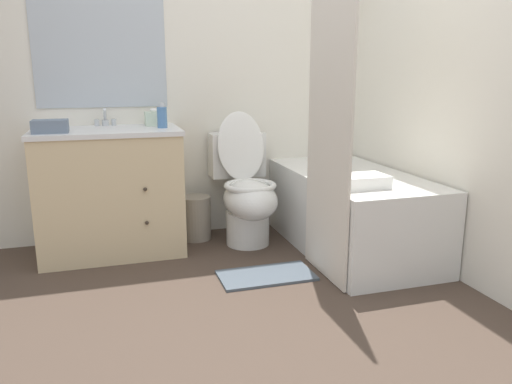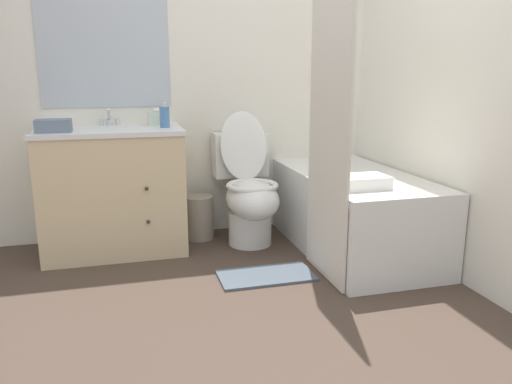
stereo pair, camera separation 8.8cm
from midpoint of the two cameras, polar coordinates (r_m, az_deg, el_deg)
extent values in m
plane|color=#47382D|center=(2.42, 2.06, -15.61)|extent=(14.00, 14.00, 0.00)
cube|color=white|center=(3.71, -6.41, 14.54)|extent=(8.00, 0.05, 2.50)
cube|color=#B2BCC6|center=(3.62, -18.17, 16.56)|extent=(0.86, 0.01, 0.93)
cube|color=white|center=(3.39, 17.68, 14.12)|extent=(0.05, 2.62, 2.50)
cube|color=beige|center=(3.43, -16.99, -0.22)|extent=(0.90, 0.55, 0.80)
cube|color=white|center=(3.36, -17.47, 6.63)|extent=(0.92, 0.57, 0.03)
cylinder|color=white|center=(3.37, -17.42, 5.96)|extent=(0.35, 0.35, 0.10)
sphere|color=#382D23|center=(3.14, -13.35, 0.30)|extent=(0.02, 0.02, 0.02)
sphere|color=#382D23|center=(3.20, -13.14, -3.45)|extent=(0.02, 0.02, 0.02)
cylinder|color=silver|center=(3.57, -17.51, 7.56)|extent=(0.04, 0.04, 0.04)
cylinder|color=silver|center=(3.52, -17.59, 8.50)|extent=(0.02, 0.11, 0.09)
cylinder|color=silver|center=(3.57, -18.40, 7.53)|extent=(0.03, 0.03, 0.04)
cylinder|color=silver|center=(3.57, -16.63, 7.65)|extent=(0.03, 0.03, 0.04)
cylinder|color=white|center=(3.50, -1.67, -4.07)|extent=(0.30, 0.30, 0.24)
ellipsoid|color=white|center=(3.38, -1.40, -0.87)|extent=(0.35, 0.52, 0.27)
torus|color=white|center=(3.36, -1.41, 0.73)|extent=(0.35, 0.35, 0.04)
cube|color=white|center=(3.66, -2.91, 4.30)|extent=(0.39, 0.18, 0.32)
ellipsoid|color=white|center=(3.54, -2.46, 5.28)|extent=(0.34, 0.15, 0.48)
cube|color=white|center=(3.42, 10.05, -2.19)|extent=(0.70, 1.38, 0.53)
cube|color=#A8ADAE|center=(3.36, 10.23, 2.04)|extent=(0.58, 1.26, 0.01)
cube|color=silver|center=(2.81, 7.48, 8.42)|extent=(0.02, 0.55, 1.86)
cylinder|color=gray|center=(3.63, -7.56, -2.94)|extent=(0.21, 0.21, 0.31)
cube|color=silver|center=(3.51, -12.26, 8.19)|extent=(0.12, 0.11, 0.09)
ellipsoid|color=white|center=(3.50, -12.31, 9.13)|extent=(0.06, 0.03, 0.03)
cylinder|color=#4C7AB2|center=(3.33, -11.44, 8.35)|extent=(0.06, 0.06, 0.13)
cylinder|color=silver|center=(3.33, -11.50, 9.76)|extent=(0.04, 0.04, 0.03)
cube|color=slate|center=(3.25, -23.19, 6.91)|extent=(0.20, 0.15, 0.08)
cube|color=white|center=(2.94, 11.29, 1.22)|extent=(0.27, 0.20, 0.07)
cube|color=#4C5660|center=(2.99, 0.32, -9.51)|extent=(0.56, 0.30, 0.02)
camera|label=1|loc=(0.04, -90.87, -0.21)|focal=35.00mm
camera|label=2|loc=(0.04, 89.13, 0.21)|focal=35.00mm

